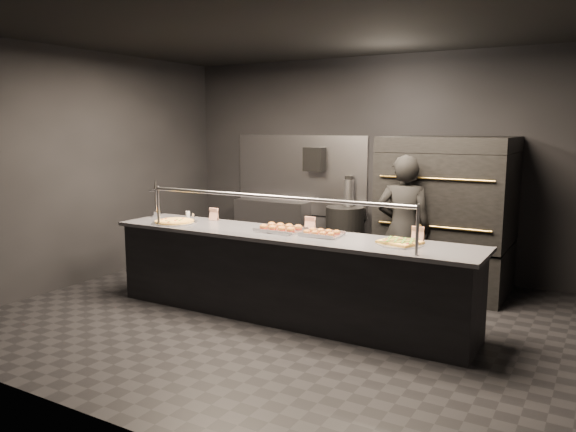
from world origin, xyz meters
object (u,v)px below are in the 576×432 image
Objects in this scene: prep_shelf at (272,229)px; beer_tap at (156,206)px; fire_extinguisher at (349,194)px; service_counter at (286,275)px; towel_dispenser at (315,159)px; trash_bin at (344,238)px; slider_tray_b at (322,233)px; round_pizza at (174,221)px; square_pizza at (400,242)px; slider_tray_a at (281,228)px; pizza_oven at (447,214)px; worker at (403,229)px.

beer_tap is (-0.35, -2.18, 0.61)m from prep_shelf.
fire_extinguisher reaches higher than prep_shelf.
service_counter is 2.78m from towel_dispenser.
fire_extinguisher is at bearing 97.97° from trash_bin.
slider_tray_b is at bearing -71.64° from trash_bin.
service_counter is 9.76× the size of slider_tray_b.
round_pizza is (-1.45, -0.09, 0.47)m from service_counter.
towel_dispenser is 0.79× the size of square_pizza.
towel_dispenser is at bearing 109.01° from slider_tray_a.
round_pizza is 2.68m from square_pizza.
service_counter is 2.50m from fire_extinguisher.
towel_dispenser is 0.69× the size of fire_extinguisher.
round_pizza is 0.57× the size of trash_bin.
fire_extinguisher is (-1.55, 0.50, 0.09)m from pizza_oven.
trash_bin is 0.52× the size of worker.
slider_tray_a is at bearing 145.32° from service_counter.
square_pizza is at bearing -54.34° from trash_bin.
worker is at bearing -112.88° from pizza_oven.
beer_tap reaches higher than prep_shelf.
pizza_oven is 4.03× the size of beer_tap.
pizza_oven reaches higher than beer_tap.
prep_shelf is at bearing 171.46° from pizza_oven.
square_pizza is (0.84, -0.01, -0.01)m from slider_tray_b.
service_counter is 3.42× the size of prep_shelf.
slider_tray_a is 0.32× the size of worker.
fire_extinguisher is (-0.35, 2.40, 0.60)m from service_counter.
slider_tray_a is (1.35, 0.16, 0.02)m from round_pizza.
service_counter is 2.24m from trash_bin.
square_pizza is at bearing -0.79° from slider_tray_b.
prep_shelf is at bearing -38.61° from worker.
slider_tray_a reaches higher than round_pizza.
pizza_oven is 3.70× the size of round_pizza.
beer_tap is 3.02m from worker.
prep_shelf is 2.75m from slider_tray_a.
round_pizza is at bearing -175.02° from slider_tray_b.
round_pizza is at bearing -115.94° from trash_bin.
pizza_oven is 3.78× the size of fire_extinguisher.
towel_dispenser is 0.83× the size of slider_tray_b.
pizza_oven reaches higher than worker.
worker is (2.34, 1.26, -0.08)m from round_pizza.
slider_tray_a reaches higher than trash_bin.
beer_tap is at bearing -150.82° from pizza_oven.
beer_tap is at bearing -125.31° from fire_extinguisher.
beer_tap reaches higher than service_counter.
worker reaches higher than fire_extinguisher.
prep_shelf is 2.86× the size of slider_tray_b.
pizza_oven is 5.46× the size of towel_dispenser.
prep_shelf is at bearing 131.45° from slider_tray_b.
beer_tap reaches higher than fire_extinguisher.
towel_dispenser reaches higher than worker.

